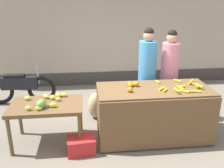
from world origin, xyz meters
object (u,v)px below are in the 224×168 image
vendor_woman_blue_shirt (147,75)px  vendor_woman_pink_shirt (169,75)px  parked_motorcycle (20,87)px  produce_sack (96,105)px  produce_crate (81,145)px

vendor_woman_blue_shirt → vendor_woman_pink_shirt: size_ratio=1.03×
vendor_woman_blue_shirt → parked_motorcycle: vendor_woman_blue_shirt is taller
vendor_woman_blue_shirt → produce_sack: 1.22m
vendor_woman_blue_shirt → produce_sack: size_ratio=3.44×
produce_crate → parked_motorcycle: bearing=123.5°
vendor_woman_pink_shirt → parked_motorcycle: 3.36m
vendor_woman_blue_shirt → parked_motorcycle: (-2.70, 1.08, -0.53)m
vendor_woman_blue_shirt → produce_sack: vendor_woman_blue_shirt is taller
vendor_woman_pink_shirt → produce_sack: vendor_woman_pink_shirt is taller
vendor_woman_blue_shirt → produce_crate: 1.85m
parked_motorcycle → produce_crate: 2.55m
vendor_woman_blue_shirt → vendor_woman_pink_shirt: vendor_woman_blue_shirt is taller
produce_sack → vendor_woman_blue_shirt: bearing=-9.1°
produce_crate → produce_sack: produce_sack is taller
parked_motorcycle → produce_sack: bearing=-28.4°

